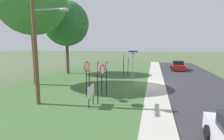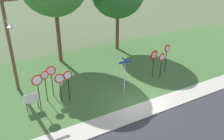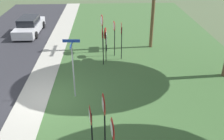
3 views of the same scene
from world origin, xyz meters
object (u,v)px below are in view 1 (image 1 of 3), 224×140
(stop_sign_far_right, at_px, (107,71))
(oak_tree_right, at_px, (66,24))
(oak_tree_left, at_px, (31,0))
(parked_sedan_distant, at_px, (178,65))
(stop_sign_far_left, at_px, (98,72))
(stop_sign_near_right, at_px, (89,74))
(yield_sign_far_left, at_px, (128,62))
(stop_sign_near_left, at_px, (102,73))
(notice_board, at_px, (91,93))
(yield_sign_near_right, at_px, (124,59))
(utility_pole, at_px, (37,34))
(stop_sign_far_center, at_px, (87,71))
(yield_sign_near_left, at_px, (124,61))
(street_name_post, at_px, (133,65))

(stop_sign_far_right, xyz_separation_m, oak_tree_right, (8.37, 7.37, 4.48))
(oak_tree_left, height_order, parked_sedan_distant, oak_tree_left)
(stop_sign_far_right, xyz_separation_m, parked_sedan_distant, (15.50, -6.80, -1.16))
(stop_sign_far_left, height_order, stop_sign_far_right, stop_sign_far_left)
(stop_sign_near_right, bearing_deg, yield_sign_far_left, -15.64)
(stop_sign_near_left, relative_size, stop_sign_far_right, 0.94)
(notice_board, bearing_deg, yield_sign_near_right, -0.65)
(stop_sign_near_left, xyz_separation_m, utility_pole, (-2.44, 3.27, 2.60))
(stop_sign_near_right, distance_m, stop_sign_far_center, 0.74)
(stop_sign_near_right, height_order, stop_sign_far_center, stop_sign_far_center)
(stop_sign_far_right, bearing_deg, stop_sign_far_center, 126.25)
(oak_tree_left, distance_m, parked_sedan_distant, 20.82)
(stop_sign_near_right, xyz_separation_m, yield_sign_near_left, (9.05, -0.79, 0.12))
(utility_pole, distance_m, oak_tree_right, 12.18)
(stop_sign_near_right, xyz_separation_m, utility_pole, (-1.56, 2.65, 2.52))
(yield_sign_near_left, bearing_deg, yield_sign_far_left, -53.07)
(notice_board, xyz_separation_m, oak_tree_right, (10.99, 7.09, 5.41))
(stop_sign_near_left, distance_m, stop_sign_far_left, 1.62)
(stop_sign_far_center, bearing_deg, yield_sign_near_left, -4.94)
(stop_sign_near_left, xyz_separation_m, street_name_post, (4.34, -1.64, 0.18))
(oak_tree_left, distance_m, oak_tree_right, 6.70)
(stop_sign_far_center, bearing_deg, street_name_post, -26.85)
(stop_sign_far_left, xyz_separation_m, oak_tree_left, (3.92, 7.28, 5.56))
(stop_sign_far_center, distance_m, street_name_post, 5.34)
(notice_board, xyz_separation_m, parked_sedan_distant, (18.13, -7.07, -0.23))
(stop_sign_near_left, xyz_separation_m, stop_sign_far_right, (0.55, -0.18, 0.10))
(yield_sign_far_left, distance_m, oak_tree_right, 9.05)
(stop_sign_far_center, bearing_deg, oak_tree_left, 69.70)
(stop_sign_near_left, xyz_separation_m, yield_sign_near_right, (9.78, 0.07, 0.30))
(notice_board, xyz_separation_m, oak_tree_left, (4.42, 6.98, 6.71))
(stop_sign_near_left, distance_m, oak_tree_right, 12.34)
(stop_sign_far_center, relative_size, stop_sign_far_right, 1.03)
(stop_sign_near_left, distance_m, utility_pole, 4.83)
(stop_sign_near_left, height_order, stop_sign_far_right, stop_sign_far_right)
(stop_sign_far_center, relative_size, parked_sedan_distant, 0.53)
(yield_sign_near_right, relative_size, oak_tree_right, 0.29)
(stop_sign_near_right, relative_size, yield_sign_near_right, 0.93)
(stop_sign_far_right, relative_size, oak_tree_right, 0.27)
(utility_pole, bearing_deg, yield_sign_near_left, -17.98)
(parked_sedan_distant, bearing_deg, stop_sign_far_left, 160.69)
(yield_sign_near_left, bearing_deg, oak_tree_left, 120.47)
(stop_sign_far_left, bearing_deg, oak_tree_left, 50.98)
(oak_tree_right, bearing_deg, oak_tree_left, -179.02)
(stop_sign_far_right, bearing_deg, yield_sign_near_left, 1.73)
(stop_sign_far_left, relative_size, oak_tree_left, 0.26)
(utility_pole, bearing_deg, notice_board, -83.47)
(stop_sign_far_right, bearing_deg, stop_sign_near_left, 164.11)
(stop_sign_far_right, bearing_deg, yield_sign_near_right, 3.30)
(notice_board, relative_size, oak_tree_left, 0.12)
(yield_sign_near_right, distance_m, street_name_post, 5.70)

